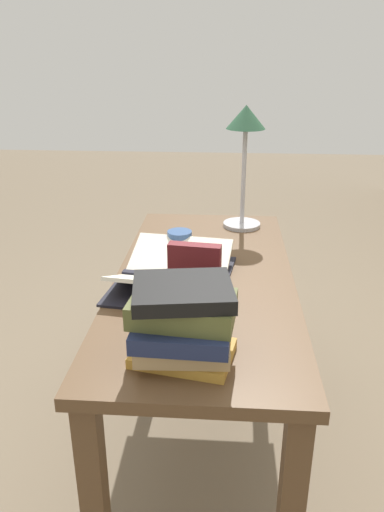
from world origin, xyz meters
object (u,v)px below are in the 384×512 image
Objects in this scene: open_book at (173,274)px; coffee_mug at (180,244)px; reading_lamp at (245,136)px; book_standing_upright at (194,280)px; book_stack_tall at (183,322)px.

open_book is 0.21m from coffee_mug.
reading_lamp is 4.24× the size of coffee_mug.
reading_lamp is (-0.76, 0.15, 0.27)m from book_standing_upright.
book_standing_upright is (0.21, 0.08, 0.08)m from open_book.
open_book is 0.44m from book_stack_tall.
coffee_mug is (-0.21, 0.00, 0.02)m from open_book.
coffee_mug is at bearing -34.00° from reading_lamp.
book_standing_upright is 0.82m from reading_lamp.
book_standing_upright is at bearing 176.70° from book_stack_tall.
open_book is at bearing -22.75° from reading_lamp.
book_standing_upright is 1.81× the size of coffee_mug.
book_standing_upright is 0.43× the size of reading_lamp.
reading_lamp is (-0.98, 0.16, 0.28)m from book_stack_tall.
book_stack_tall reaches higher than open_book.
book_stack_tall is 0.65m from coffee_mug.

